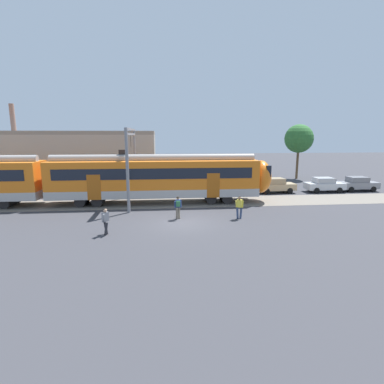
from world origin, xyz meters
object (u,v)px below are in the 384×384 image
Objects in this scene: pedestrian_navy at (178,206)px; parked_car_silver at (324,185)px; parked_car_grey at (358,184)px; pedestrian_grey at (105,219)px; pedestrian_yellow at (239,206)px; commuter_train at (55,179)px; parked_car_tan at (275,185)px.

pedestrian_navy is 0.41× the size of parked_car_silver.
parked_car_silver and parked_car_grey have the same top height.
parked_car_silver is at bearing 30.51° from pedestrian_grey.
parked_car_silver is (16.04, 9.03, -0.21)m from pedestrian_navy.
pedestrian_yellow is at bearing -5.02° from pedestrian_navy.
pedestrian_grey is 23.87m from parked_car_silver.
commuter_train is 22.83× the size of pedestrian_yellow.
commuter_train is 9.44× the size of parked_car_grey.
pedestrian_navy is at bearing -150.62° from parked_car_silver.
pedestrian_grey is at bearing -145.68° from pedestrian_navy.
pedestrian_yellow reaches higher than parked_car_tan.
commuter_train is 10.33m from pedestrian_grey.
pedestrian_navy is 18.41m from parked_car_silver.
commuter_train is at bearing -172.15° from parked_car_silver.
parked_car_tan is 1.01× the size of parked_car_grey.
pedestrian_grey is 9.33m from pedestrian_yellow.
pedestrian_yellow is at bearing -21.56° from commuter_train.
pedestrian_navy is 0.41× the size of parked_car_tan.
pedestrian_navy is 1.00× the size of pedestrian_yellow.
commuter_train is 9.38× the size of parked_car_tan.
commuter_train is at bearing 152.22° from pedestrian_navy.
pedestrian_yellow is (4.40, -0.39, -0.03)m from pedestrian_navy.
parked_car_tan is (6.30, 9.52, -0.18)m from pedestrian_yellow.
parked_car_tan is at bearing 38.76° from pedestrian_grey.
parked_car_tan is (20.96, 3.73, -1.47)m from commuter_train.
pedestrian_navy is (10.26, -5.40, -1.26)m from commuter_train.
pedestrian_grey is 1.00× the size of pedestrian_yellow.
pedestrian_grey reaches higher than parked_car_silver.
pedestrian_navy is at bearing -155.13° from parked_car_grey.
parked_car_grey is (3.96, 0.24, 0.00)m from parked_car_silver.
pedestrian_grey and pedestrian_navy have the same top height.
commuter_train reaches higher than parked_car_tan.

